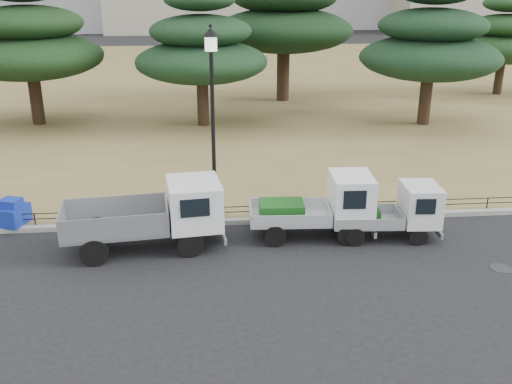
{
  "coord_description": "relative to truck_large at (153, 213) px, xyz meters",
  "views": [
    {
      "loc": [
        -1.56,
        -14.53,
        7.39
      ],
      "look_at": [
        0.0,
        2.0,
        1.3
      ],
      "focal_mm": 40.0,
      "sensor_mm": 36.0,
      "label": 1
    }
  ],
  "objects": [
    {
      "name": "manhole",
      "position": [
        9.6,
        -2.24,
        -1.1
      ],
      "size": [
        0.6,
        0.6,
        0.01
      ],
      "primitive_type": "cylinder",
      "color": "#2D2D30",
      "rests_on": "ground"
    },
    {
      "name": "pine_west_near",
      "position": [
        -7.42,
        16.06,
        3.44
      ],
      "size": [
        7.61,
        7.61,
        7.61
      ],
      "color": "black",
      "rests_on": "lawn"
    },
    {
      "name": "curb",
      "position": [
        3.1,
        1.56,
        -1.02
      ],
      "size": [
        120.0,
        0.25,
        0.16
      ],
      "primitive_type": "cube",
      "color": "gray",
      "rests_on": "ground"
    },
    {
      "name": "pine_east_near",
      "position": [
        13.53,
        14.07,
        3.35
      ],
      "size": [
        7.38,
        7.38,
        7.45
      ],
      "color": "black",
      "rests_on": "lawn"
    },
    {
      "name": "street_lamp",
      "position": [
        1.84,
        1.86,
        3.12
      ],
      "size": [
        0.54,
        0.54,
        6.02
      ],
      "color": "black",
      "rests_on": "lawn"
    },
    {
      "name": "lawn",
      "position": [
        3.1,
        29.56,
        -1.03
      ],
      "size": [
        120.0,
        56.0,
        0.15
      ],
      "primitive_type": "cube",
      "color": "olive",
      "rests_on": "ground"
    },
    {
      "name": "pine_center_left",
      "position": [
        1.55,
        14.94,
        3.13
      ],
      "size": [
        6.95,
        6.95,
        7.07
      ],
      "color": "black",
      "rests_on": "lawn"
    },
    {
      "name": "tarp_pile",
      "position": [
        -4.83,
        1.94,
        -0.61
      ],
      "size": [
        1.52,
        1.3,
        0.86
      ],
      "rotation": [
        0.0,
        0.0,
        -0.32
      ],
      "color": "#152CA3",
      "rests_on": "lawn"
    },
    {
      "name": "truck_kei_rear",
      "position": [
        7.24,
        0.09,
        -0.26
      ],
      "size": [
        3.29,
        1.58,
        1.68
      ],
      "rotation": [
        0.0,
        0.0,
        -0.07
      ],
      "color": "black",
      "rests_on": "ground"
    },
    {
      "name": "truck_kei_front",
      "position": [
        5.05,
        0.39,
        -0.13
      ],
      "size": [
        3.78,
        1.8,
        1.96
      ],
      "rotation": [
        0.0,
        0.0,
        -0.05
      ],
      "color": "black",
      "rests_on": "ground"
    },
    {
      "name": "truck_large",
      "position": [
        0.0,
        0.0,
        0.0
      ],
      "size": [
        4.71,
        2.28,
        1.98
      ],
      "rotation": [
        0.0,
        0.0,
        0.12
      ],
      "color": "black",
      "rests_on": "ground"
    },
    {
      "name": "ground",
      "position": [
        3.1,
        -1.04,
        -1.1
      ],
      "size": [
        220.0,
        220.0,
        0.0
      ],
      "primitive_type": "plane",
      "color": "black"
    },
    {
      "name": "pine_east_far",
      "position": [
        21.97,
        22.31,
        2.82
      ],
      "size": [
        6.5,
        6.5,
        6.53
      ],
      "color": "black",
      "rests_on": "lawn"
    },
    {
      "name": "pipe_fence",
      "position": [
        3.1,
        1.71,
        -0.66
      ],
      "size": [
        38.0,
        0.04,
        0.4
      ],
      "color": "black",
      "rests_on": "lawn"
    },
    {
      "name": "pine_center_right",
      "position": [
        6.8,
        21.49,
        4.41
      ],
      "size": [
        8.73,
        8.73,
        9.26
      ],
      "color": "black",
      "rests_on": "lawn"
    }
  ]
}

